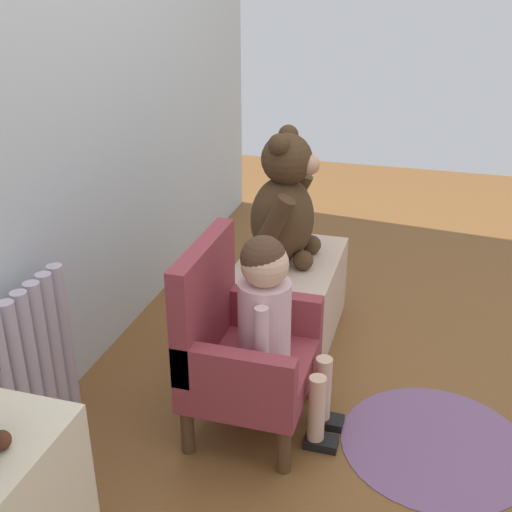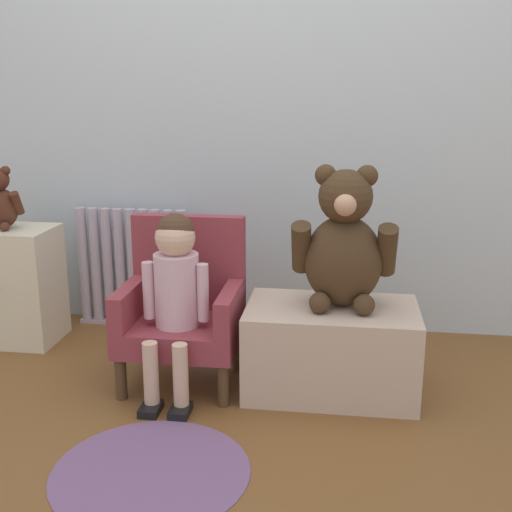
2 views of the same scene
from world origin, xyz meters
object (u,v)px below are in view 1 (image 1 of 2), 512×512
at_px(radiator, 21,389).
at_px(floor_rug, 435,444).
at_px(child_figure, 271,310).
at_px(large_teddy_bear, 284,204).
at_px(child_armchair, 238,345).
at_px(low_bench, 287,300).

xyz_separation_m(radiator, floor_rug, (0.45, -1.21, -0.29)).
distance_m(child_figure, large_teddy_bear, 0.64).
bearing_deg(large_teddy_bear, floor_rug, -130.54).
height_order(child_armchair, low_bench, child_armchair).
xyz_separation_m(radiator, large_teddy_bear, (1.01, -0.55, 0.29)).
xyz_separation_m(child_armchair, low_bench, (0.58, -0.02, -0.13)).
bearing_deg(child_armchair, radiator, 125.43).
bearing_deg(child_armchair, child_figure, -90.00).
xyz_separation_m(child_armchair, floor_rug, (0.05, -0.66, -0.30)).
relative_size(child_figure, floor_rug, 1.13).
height_order(low_bench, large_teddy_bear, large_teddy_bear).
relative_size(radiator, floor_rug, 0.95).
bearing_deg(child_figure, large_teddy_bear, 10.29).
relative_size(radiator, low_bench, 0.90).
distance_m(large_teddy_bear, floor_rug, 1.04).
bearing_deg(large_teddy_bear, child_figure, -169.71).
height_order(child_armchair, child_figure, child_figure).
relative_size(low_bench, floor_rug, 1.05).
relative_size(child_figure, low_bench, 1.07).
xyz_separation_m(large_teddy_bear, floor_rug, (-0.56, -0.66, -0.57)).
distance_m(radiator, low_bench, 1.14).
bearing_deg(floor_rug, radiator, 110.32).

